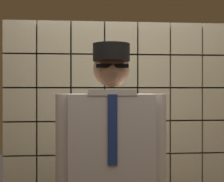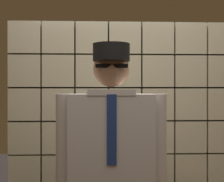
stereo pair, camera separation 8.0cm
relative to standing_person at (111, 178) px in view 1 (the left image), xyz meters
name	(u,v)px [view 1 (the left image)]	position (x,y,z in m)	size (l,w,h in m)	color
glass_block_wall	(121,137)	(0.16, 0.91, 0.12)	(2.08, 0.10, 2.08)	beige
standing_person	(111,178)	(0.00, 0.00, 0.00)	(0.68, 0.29, 1.72)	#1E2333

